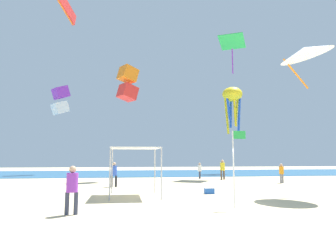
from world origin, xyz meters
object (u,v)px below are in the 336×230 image
object	(u,v)px
cooler_box	(209,191)
kite_delta_white	(305,52)
person_leftmost	(200,169)
kite_octopus_yellow	(232,97)
kite_diamond_green	(232,43)
person_near_tent	(114,172)
kite_parafoil_red	(66,6)
canopy_tent	(135,150)
kite_box_purple	(61,100)
banner_flag	(235,160)
kite_box_orange	(128,83)
person_central	(223,168)
person_far_shore	(281,172)
person_rightmost	(72,186)

from	to	relation	value
cooler_box	kite_delta_white	world-z (taller)	kite_delta_white
person_leftmost	kite_octopus_yellow	distance (m)	14.63
person_leftmost	kite_diamond_green	bearing A→B (deg)	130.76
person_near_tent	kite_parafoil_red	size ratio (longest dim) A/B	0.40
canopy_tent	cooler_box	size ratio (longest dim) A/B	5.88
person_leftmost	kite_box_purple	xyz separation A→B (m)	(-15.65, 10.08, 8.41)
canopy_tent	banner_flag	xyz separation A→B (m)	(4.13, -4.59, -0.52)
canopy_tent	kite_box_orange	world-z (taller)	kite_box_orange
kite_box_purple	canopy_tent	bearing A→B (deg)	167.06
person_near_tent	banner_flag	xyz separation A→B (m)	(5.39, -10.33, 0.96)
canopy_tent	kite_octopus_yellow	world-z (taller)	kite_octopus_yellow
person_central	kite_parafoil_red	xyz separation A→B (m)	(-15.72, 2.87, 16.72)
person_far_shore	cooler_box	xyz separation A→B (m)	(-8.08, -6.74, -0.76)
person_leftmost	person_far_shore	world-z (taller)	person_far_shore
canopy_tent	person_leftmost	world-z (taller)	canopy_tent
cooler_box	kite_delta_white	xyz separation A→B (m)	(5.51, -1.70, 8.13)
person_near_tent	kite_diamond_green	world-z (taller)	kite_diamond_green
person_central	person_far_shore	world-z (taller)	person_central
canopy_tent	kite_delta_white	bearing A→B (deg)	-6.41
person_leftmost	banner_flag	distance (m)	18.35
kite_parafoil_red	person_near_tent	bearing A→B (deg)	-129.90
person_far_shore	person_central	bearing A→B (deg)	97.55
person_near_tent	kite_delta_white	distance (m)	14.98
person_rightmost	kite_box_purple	distance (m)	30.65
person_far_shore	kite_diamond_green	distance (m)	15.75
kite_box_orange	kite_diamond_green	world-z (taller)	kite_diamond_green
kite_octopus_yellow	kite_box_purple	bearing A→B (deg)	146.87
banner_flag	kite_box_purple	size ratio (longest dim) A/B	0.85
kite_box_orange	kite_delta_white	bearing A→B (deg)	8.06
person_near_tent	person_central	xyz separation A→B (m)	(10.11, 6.15, 0.07)
person_near_tent	person_rightmost	bearing A→B (deg)	-82.60
person_rightmost	kite_box_purple	bearing A→B (deg)	-83.22
canopy_tent	kite_box_orange	size ratio (longest dim) A/B	0.99
cooler_box	person_rightmost	bearing A→B (deg)	-139.65
kite_diamond_green	kite_octopus_yellow	bearing A→B (deg)	99.79
person_rightmost	kite_delta_white	bearing A→B (deg)	-166.61
cooler_box	kite_delta_white	distance (m)	9.97
person_near_tent	cooler_box	xyz separation A→B (m)	(5.64, -5.15, -0.86)
person_far_shore	kite_octopus_yellow	world-z (taller)	kite_octopus_yellow
person_rightmost	banner_flag	distance (m)	6.77
person_central	kite_octopus_yellow	distance (m)	14.85
kite_box_orange	kite_box_purple	distance (m)	14.12
person_far_shore	kite_parafoil_red	size ratio (longest dim) A/B	0.36
banner_flag	kite_parafoil_red	world-z (taller)	kite_parafoil_red
canopy_tent	kite_diamond_green	distance (m)	22.24
canopy_tent	person_rightmost	world-z (taller)	canopy_tent
person_near_tent	person_leftmost	world-z (taller)	person_near_tent
banner_flag	kite_diamond_green	size ratio (longest dim) A/B	0.79
kite_box_orange	kite_diamond_green	bearing A→B (deg)	73.47
person_near_tent	person_rightmost	world-z (taller)	person_rightmost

